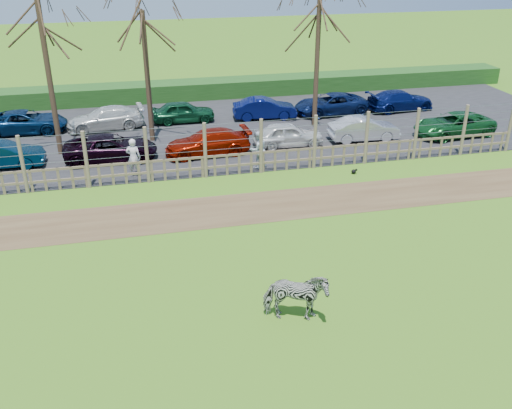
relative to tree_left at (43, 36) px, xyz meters
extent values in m
plane|color=#5E8F2B|center=(6.50, -12.50, -5.62)|extent=(120.00, 120.00, 0.00)
cube|color=brown|center=(6.50, -8.00, -5.61)|extent=(34.00, 2.80, 0.01)
cube|color=#232326|center=(6.50, 2.00, -5.60)|extent=(44.00, 13.00, 0.04)
cube|color=#1E4716|center=(6.50, 9.00, -5.07)|extent=(46.00, 2.00, 1.10)
cube|color=brown|center=(6.50, -4.50, -5.17)|extent=(30.00, 0.06, 0.10)
cube|color=brown|center=(6.50, -4.50, -4.67)|extent=(30.00, 0.06, 0.10)
cylinder|color=brown|center=(-1.00, -4.50, -4.37)|extent=(0.16, 0.16, 2.50)
cylinder|color=brown|center=(1.50, -4.50, -4.37)|extent=(0.16, 0.16, 2.50)
cylinder|color=brown|center=(4.00, -4.50, -4.37)|extent=(0.16, 0.16, 2.50)
cylinder|color=brown|center=(6.50, -4.50, -4.37)|extent=(0.16, 0.16, 2.50)
cylinder|color=brown|center=(9.00, -4.50, -4.37)|extent=(0.16, 0.16, 2.50)
cylinder|color=brown|center=(11.50, -4.50, -4.37)|extent=(0.16, 0.16, 2.50)
cylinder|color=brown|center=(14.00, -4.50, -4.37)|extent=(0.16, 0.16, 2.50)
cylinder|color=brown|center=(16.50, -4.50, -4.37)|extent=(0.16, 0.16, 2.50)
cylinder|color=brown|center=(19.00, -4.50, -4.37)|extent=(0.16, 0.16, 2.50)
cylinder|color=brown|center=(21.50, -4.50, -4.37)|extent=(0.16, 0.16, 2.50)
cylinder|color=gray|center=(6.50, -4.50, -4.37)|extent=(30.00, 0.02, 0.02)
cylinder|color=gray|center=(6.50, -4.50, -3.97)|extent=(30.00, 0.02, 0.02)
cylinder|color=gray|center=(6.50, -4.50, -3.57)|extent=(30.00, 0.02, 0.02)
cylinder|color=gray|center=(6.50, -4.50, -3.22)|extent=(30.00, 0.02, 0.02)
cylinder|color=#3D2B1E|center=(0.00, 0.00, -1.87)|extent=(0.26, 0.26, 7.50)
cylinder|color=#3D2B1E|center=(4.50, 1.00, -2.37)|extent=(0.26, 0.26, 6.50)
cylinder|color=#3D2B1E|center=(13.50, 1.50, -2.12)|extent=(0.26, 0.26, 7.00)
imported|color=gray|center=(7.39, -15.30, -4.86)|extent=(1.95, 1.28, 1.51)
imported|color=silver|center=(3.44, -3.72, -4.71)|extent=(0.71, 0.54, 1.72)
imported|color=silver|center=(9.00, -3.97, -4.71)|extent=(0.97, 0.84, 1.72)
sphere|color=black|center=(13.02, -5.60, -5.51)|extent=(0.21, 0.21, 0.21)
sphere|color=black|center=(13.15, -5.60, -5.44)|extent=(0.10, 0.10, 0.10)
imported|color=#05253B|center=(-2.39, -1.32, -4.98)|extent=(3.65, 1.29, 1.20)
imported|color=black|center=(2.43, -1.45, -4.98)|extent=(4.37, 2.10, 1.20)
imported|color=#891102|center=(7.00, -1.76, -4.98)|extent=(4.24, 1.96, 1.20)
imported|color=silver|center=(11.14, -1.46, -4.98)|extent=(3.58, 1.57, 1.20)
imported|color=#B9B3B7|center=(15.19, -1.48, -4.98)|extent=(3.69, 1.43, 1.20)
imported|color=#155623|center=(20.13, -1.84, -4.98)|extent=(4.49, 2.40, 1.20)
imported|color=#082245|center=(-2.03, 3.77, -4.98)|extent=(4.41, 2.20, 1.20)
imported|color=silver|center=(2.16, 3.46, -4.98)|extent=(4.27, 2.05, 1.20)
imported|color=#0F4425|center=(6.45, 3.79, -4.98)|extent=(3.53, 1.43, 1.20)
imported|color=#081047|center=(11.11, 3.40, -4.98)|extent=(3.75, 1.61, 1.20)
imported|color=#0B1943|center=(15.15, 3.44, -4.98)|extent=(4.43, 2.25, 1.20)
imported|color=#0B1753|center=(19.52, 3.26, -4.98)|extent=(4.28, 2.06, 1.20)
camera|label=1|loc=(3.40, -27.74, 4.17)|focal=40.00mm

